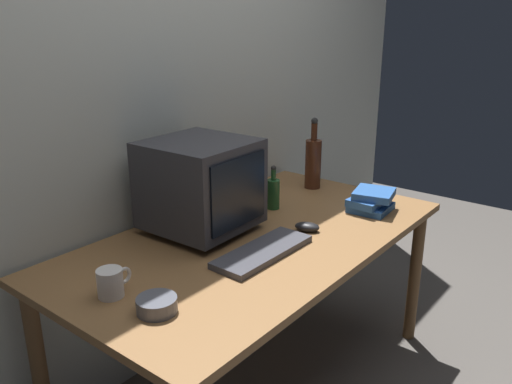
{
  "coord_description": "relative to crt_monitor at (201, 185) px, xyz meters",
  "views": [
    {
      "loc": [
        -1.48,
        -1.17,
        1.52
      ],
      "look_at": [
        0.0,
        0.0,
        0.89
      ],
      "focal_mm": 36.45,
      "sensor_mm": 36.0,
      "label": 1
    }
  ],
  "objects": [
    {
      "name": "ground_plane",
      "position": [
        0.1,
        -0.2,
        -0.9
      ],
      "size": [
        6.0,
        6.0,
        0.0
      ],
      "primitive_type": "plane",
      "color": "#56514C"
    },
    {
      "name": "back_wall",
      "position": [
        0.1,
        0.3,
        0.35
      ],
      "size": [
        4.0,
        0.08,
        2.5
      ],
      "primitive_type": "cube",
      "color": "beige",
      "rests_on": "ground"
    },
    {
      "name": "desk",
      "position": [
        0.1,
        -0.2,
        -0.27
      ],
      "size": [
        1.63,
        0.88,
        0.71
      ],
      "color": "olive",
      "rests_on": "ground"
    },
    {
      "name": "crt_monitor",
      "position": [
        0.0,
        0.0,
        0.0
      ],
      "size": [
        0.39,
        0.4,
        0.37
      ],
      "color": "#333338",
      "rests_on": "desk"
    },
    {
      "name": "keyboard",
      "position": [
        -0.02,
        -0.33,
        -0.18
      ],
      "size": [
        0.42,
        0.15,
        0.02
      ],
      "primitive_type": "cube",
      "rotation": [
        0.0,
        0.0,
        -0.01
      ],
      "color": "#3F3F47",
      "rests_on": "desk"
    },
    {
      "name": "computer_mouse",
      "position": [
        0.26,
        -0.33,
        -0.17
      ],
      "size": [
        0.09,
        0.11,
        0.04
      ],
      "primitive_type": "ellipsoid",
      "rotation": [
        0.0,
        0.0,
        0.34
      ],
      "color": "black",
      "rests_on": "desk"
    },
    {
      "name": "bottle_tall",
      "position": [
        0.75,
        -0.04,
        -0.06
      ],
      "size": [
        0.08,
        0.08,
        0.36
      ],
      "color": "#472314",
      "rests_on": "desk"
    },
    {
      "name": "bottle_short",
      "position": [
        0.39,
        -0.07,
        -0.12
      ],
      "size": [
        0.06,
        0.06,
        0.2
      ],
      "color": "#1E4C23",
      "rests_on": "desk"
    },
    {
      "name": "book_stack",
      "position": [
        0.63,
        -0.43,
        -0.15
      ],
      "size": [
        0.21,
        0.2,
        0.09
      ],
      "color": "#28569E",
      "rests_on": "desk"
    },
    {
      "name": "mug",
      "position": [
        -0.55,
        -0.14,
        -0.15
      ],
      "size": [
        0.12,
        0.08,
        0.09
      ],
      "color": "white",
      "rests_on": "desk"
    },
    {
      "name": "cd_spindle",
      "position": [
        -0.52,
        -0.32,
        -0.17
      ],
      "size": [
        0.12,
        0.12,
        0.04
      ],
      "primitive_type": "cylinder",
      "color": "#595B66",
      "rests_on": "desk"
    }
  ]
}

